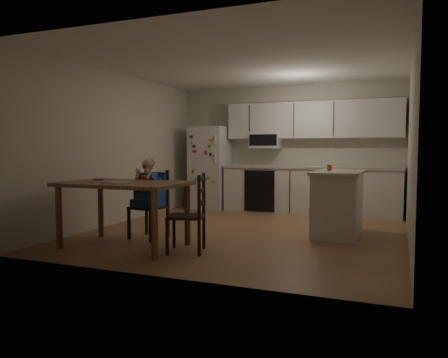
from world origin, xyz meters
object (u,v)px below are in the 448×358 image
Objects in this scene: kitchen_island at (338,203)px; refrigerator at (210,168)px; chair_side at (194,208)px; red_cup at (329,168)px; chair_booster at (150,190)px; dining_table at (124,191)px.

refrigerator is at bearing 146.92° from kitchen_island.
kitchen_island is at bearing 123.36° from chair_side.
chair_side is (-1.33, -1.81, -0.44)m from red_cup.
chair_booster is at bearing -136.40° from chair_side.
chair_booster is 1.18× the size of chair_side.
refrigerator reaches higher than red_cup.
kitchen_island is at bearing 37.01° from dining_table.
red_cup is (2.71, -1.80, 0.12)m from refrigerator.
refrigerator is 3.10m from chair_booster.
dining_table is (-2.42, -1.82, 0.25)m from kitchen_island.
kitchen_island reaches higher than dining_table.
chair_booster is at bearing 89.46° from dining_table.
chair_side is (-1.48, -1.75, 0.07)m from kitchen_island.
refrigerator is 1.79× the size of chair_side.
refrigerator is 3.87m from chair_side.
chair_booster is (0.01, 0.62, -0.04)m from dining_table.
chair_booster is (0.44, -3.07, -0.17)m from refrigerator.
red_cup is at bearing -33.50° from refrigerator.
red_cup is 2.97m from dining_table.
chair_booster reaches higher than red_cup.
chair_side is at bearing 4.67° from dining_table.
refrigerator is 1.51× the size of chair_booster.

